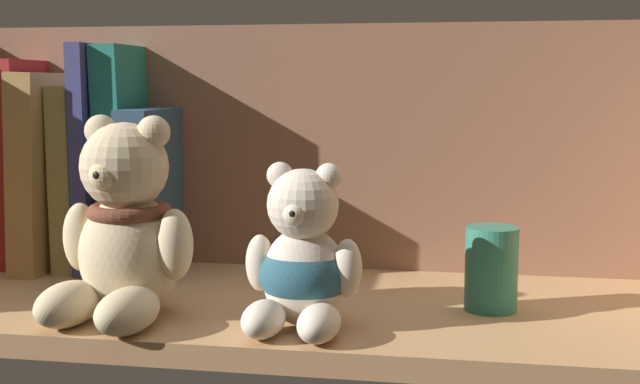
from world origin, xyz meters
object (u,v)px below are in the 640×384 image
Objects in this scene: teddy_bear_smaller at (303,263)px; book_2 at (25,163)px; book_5 at (101,157)px; book_1 at (1,174)px; book_7 at (157,189)px; book_3 at (54,170)px; book_4 at (81,177)px; pillar_candle at (491,269)px; teddy_bear_larger at (124,232)px; book_6 at (125,158)px.

book_2 is at bearing 152.23° from teddy_bear_smaller.
book_2 is 8.83cm from book_5.
book_1 is 1.15× the size of book_7.
book_2 is (2.92, 0.00, 1.24)cm from book_1.
book_5 is 1.38× the size of book_7.
book_7 is (11.73, 0.00, -1.84)cm from book_3.
book_3 is 1.07× the size of book_4.
pillar_candle is (43.10, -10.35, -6.01)cm from book_4.
book_4 is 44.73cm from pillar_candle.
book_1 is at bearing -180.00° from book_5.
teddy_bear_larger reaches higher than teddy_bear_smaller.
book_4 is 0.82× the size of book_6.
teddy_bear_larger is (15.60, -17.65, -3.11)cm from book_3.
pillar_candle is at bearing 13.41° from teddy_bear_larger.
book_5 is at bearing 0.00° from book_1.
book_6 is 4.78cm from book_7.
book_4 is (6.37, 0.00, -1.40)cm from book_2.
pillar_candle is (49.47, -10.35, -7.41)cm from book_2.
book_2 is at bearing 180.00° from book_4.
book_2 is 3.36cm from book_3.
teddy_bear_smaller is at bearing -25.88° from book_1.
book_3 is 47.80cm from pillar_candle.
book_2 reaches higher than book_7.
book_1 reaches higher than book_7.
book_5 is at bearing 0.00° from book_2.
book_6 is at bearing 164.75° from pillar_candle.
book_7 is at bearing 0.00° from book_6.
teddy_bear_smaller is 1.82× the size of pillar_candle.
teddy_bear_smaller is (30.96, -18.04, -5.13)cm from book_3.
book_1 is at bearing 180.00° from book_3.
book_3 reaches higher than pillar_candle.
pillar_candle is at bearing -14.28° from book_5.
book_2 is 15.23cm from book_7.
book_2 is 0.94× the size of book_5.
teddy_bear_smaller is 17.13cm from pillar_candle.
book_2 is 51.08cm from pillar_candle.
book_4 is at bearing -180.00° from book_7.
book_6 is at bearing 141.59° from teddy_bear_smaller.
book_7 reaches higher than teddy_bear_smaller.
book_5 is 42.76cm from pillar_candle.
book_6 reaches higher than book_4.
book_1 is 1.15× the size of teddy_bear_larger.
pillar_candle is (40.67, -10.35, -8.18)cm from book_5.
book_3 is 5.70cm from book_5.
book_6 is at bearing 0.00° from book_1.
book_3 is 3.17cm from book_4.
teddy_bear_larger is (18.89, -17.65, -3.80)cm from book_2.
book_1 is 17.99cm from book_7.
book_2 is 3.01× the size of pillar_candle.
teddy_bear_larger is 15.50cm from teddy_bear_smaller.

